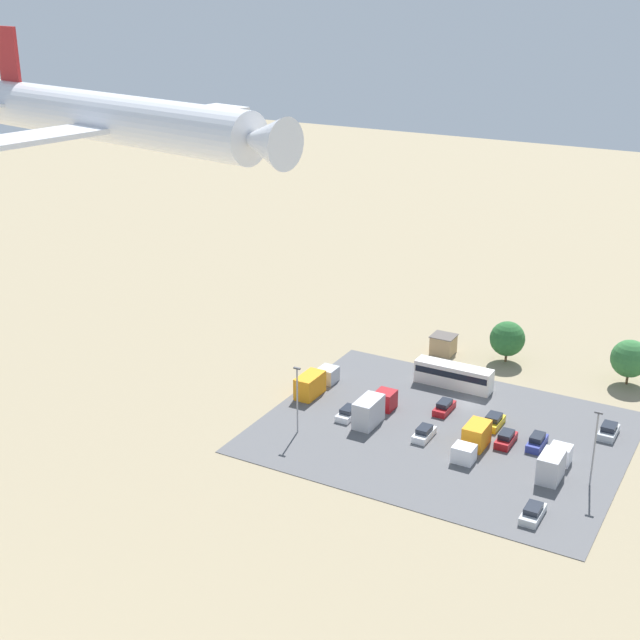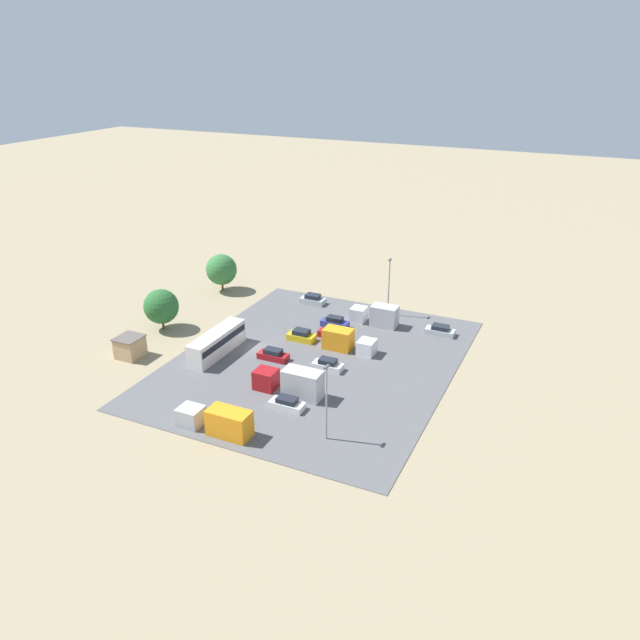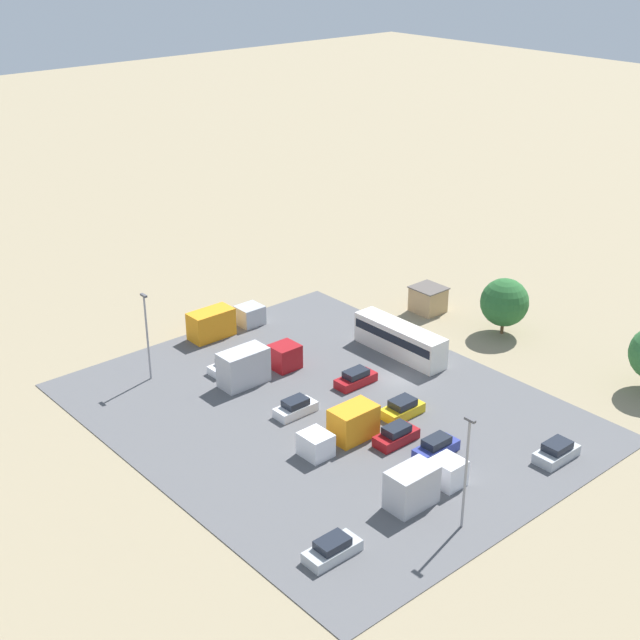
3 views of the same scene
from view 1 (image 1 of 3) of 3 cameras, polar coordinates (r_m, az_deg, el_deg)
name	(u,v)px [view 1 (image 1 of 3)]	position (r m, az deg, el deg)	size (l,w,h in m)	color
ground_plane	(468,404)	(121.85, 9.48, -5.31)	(400.00, 400.00, 0.00)	gray
parking_lot_surface	(442,433)	(113.99, 7.84, -7.15)	(44.27, 35.94, 0.08)	#565659
shed_building	(443,344)	(136.41, 7.90, -1.55)	(3.57, 3.35, 2.96)	tan
bus	(454,375)	(125.54, 8.55, -3.50)	(10.94, 2.56, 3.26)	silver
parked_car_0	(506,439)	(112.35, 11.82, -7.46)	(1.78, 4.11, 1.62)	maroon
parked_car_1	(348,413)	(116.39, 1.83, -5.97)	(1.84, 4.18, 1.41)	silver
parked_car_2	(609,431)	(117.48, 17.99, -6.77)	(1.99, 4.11, 1.60)	#ADB2B7
parked_car_3	(537,442)	(112.55, 13.72, -7.58)	(1.70, 4.22, 1.64)	navy
parked_car_4	(424,433)	(112.11, 6.68, -7.22)	(1.78, 4.03, 1.52)	silver
parked_car_5	(533,513)	(98.98, 13.47, -11.91)	(1.88, 4.29, 1.47)	#ADB2B7
parked_car_6	(494,421)	(116.17, 11.05, -6.39)	(1.97, 4.05, 1.63)	gold
parked_car_7	(444,407)	(118.84, 7.96, -5.55)	(1.75, 4.27, 1.53)	maroon
parked_truck_0	(473,440)	(109.93, 9.77, -7.59)	(2.53, 7.44, 2.94)	silver
parked_truck_1	(315,382)	(122.84, -0.32, -4.01)	(2.47, 8.87, 3.05)	#ADB2B7
parked_truck_2	(554,463)	(106.80, 14.73, -8.86)	(2.42, 7.26, 3.22)	silver
parked_truck_3	(373,408)	(115.44, 3.43, -5.66)	(2.48, 8.80, 3.54)	maroon
tree_near_shed	(630,359)	(131.54, 19.22, -2.35)	(5.32, 5.32, 6.55)	brown
tree_apron_mid	(507,339)	(134.38, 11.90, -1.18)	(5.20, 5.20, 6.27)	brown
light_pole_lot_centre	(297,397)	(110.78, -1.47, -4.96)	(0.90, 0.28, 8.91)	gray
light_pole_lot_edge	(595,446)	(104.13, 17.17, -7.69)	(0.90, 0.28, 9.26)	gray
airplane	(122,120)	(67.83, -12.54, 12.38)	(31.52, 25.78, 7.86)	white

